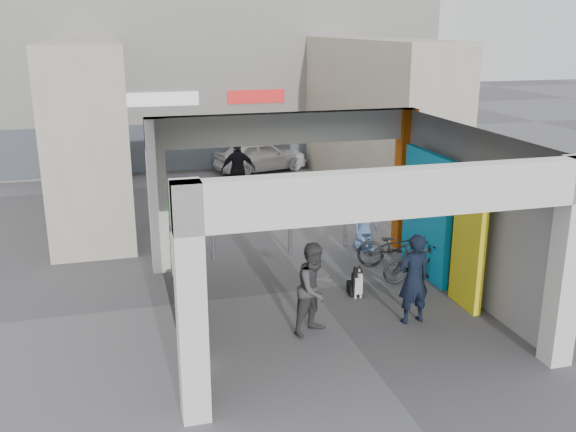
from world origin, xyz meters
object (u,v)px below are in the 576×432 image
object	(u,v)px
border_collie	(356,283)
man_elderly	(365,221)
produce_stand	(179,218)
bicycle_front	(397,247)
man_crates	(238,170)
white_van	(261,156)
cafe_set	(216,211)
man_with_dog	(414,279)
bicycle_rear	(416,263)
man_back_turned	(315,288)

from	to	relation	value
border_collie	man_elderly	size ratio (longest dim) A/B	0.45
produce_stand	bicycle_front	xyz separation A→B (m)	(4.57, -4.43, 0.21)
man_crates	bicycle_front	xyz separation A→B (m)	(2.37, -6.99, -0.46)
white_van	cafe_set	bearing A→B (deg)	142.26
man_with_dog	bicycle_rear	size ratio (longest dim) A/B	1.15
man_elderly	bicycle_front	xyz separation A→B (m)	(0.29, -1.30, -0.28)
produce_stand	white_van	world-z (taller)	white_van
produce_stand	border_collie	distance (m)	6.49
bicycle_rear	man_crates	bearing A→B (deg)	17.88
produce_stand	bicycle_front	size ratio (longest dim) A/B	0.57
produce_stand	man_crates	size ratio (longest dim) A/B	0.55
man_with_dog	bicycle_rear	bearing A→B (deg)	-123.47
cafe_set	bicycle_front	world-z (taller)	bicycle_front
man_with_dog	produce_stand	bearing A→B (deg)	-68.49
man_back_turned	man_crates	xyz separation A→B (m)	(0.48, 9.62, 0.09)
man_elderly	bicycle_front	bearing A→B (deg)	-101.75
cafe_set	man_crates	distance (m)	2.63
cafe_set	man_crates	world-z (taller)	man_crates
border_collie	white_van	bearing A→B (deg)	92.32
man_back_turned	bicycle_rear	distance (m)	3.33
border_collie	man_elderly	bearing A→B (deg)	70.71
produce_stand	man_back_turned	distance (m)	7.30
man_with_dog	bicycle_front	size ratio (longest dim) A/B	0.94
produce_stand	man_with_dog	world-z (taller)	man_with_dog
cafe_set	produce_stand	size ratio (longest dim) A/B	1.35
bicycle_front	man_back_turned	bearing A→B (deg)	150.68
man_with_dog	bicycle_front	distance (m)	2.90
cafe_set	produce_stand	bearing A→B (deg)	-166.46
man_elderly	man_crates	size ratio (longest dim) A/B	0.80
man_with_dog	cafe_set	bearing A→B (deg)	-76.41
man_elderly	bicycle_rear	size ratio (longest dim) A/B	1.01
man_with_dog	white_van	distance (m)	13.49
cafe_set	produce_stand	world-z (taller)	cafe_set
produce_stand	bicycle_rear	world-z (taller)	bicycle_rear
produce_stand	cafe_set	bearing A→B (deg)	5.01
border_collie	cafe_set	bearing A→B (deg)	114.08
bicycle_rear	white_van	bearing A→B (deg)	4.99
man_elderly	bicycle_front	world-z (taller)	man_elderly
produce_stand	bicycle_front	bearing A→B (deg)	-52.67
man_elderly	bicycle_front	size ratio (longest dim) A/B	0.82
border_collie	bicycle_rear	bearing A→B (deg)	18.76
cafe_set	bicycle_rear	bearing A→B (deg)	-58.29
man_back_turned	bicycle_front	bearing A→B (deg)	14.31
border_collie	white_van	xyz separation A→B (m)	(0.75, 12.07, 0.33)
cafe_set	man_with_dog	world-z (taller)	man_with_dog
cafe_set	man_back_turned	distance (m)	7.37
bicycle_front	white_van	distance (m)	10.80
cafe_set	white_van	world-z (taller)	white_van
cafe_set	man_with_dog	distance (m)	7.85
bicycle_rear	man_elderly	bearing A→B (deg)	8.66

